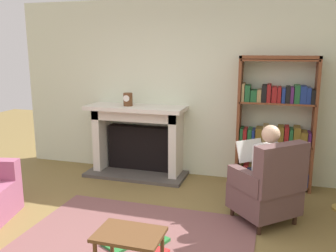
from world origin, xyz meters
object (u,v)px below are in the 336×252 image
object	(u,v)px
mantel_clock	(128,99)
seated_reader	(263,168)
side_table	(129,241)
fireplace	(138,138)
armchair_reading	(269,188)
bookshelf	(276,127)

from	to	relation	value
mantel_clock	seated_reader	xyz separation A→B (m)	(2.05, -0.96, -0.58)
side_table	fireplace	bearing A→B (deg)	109.76
seated_reader	side_table	bearing A→B (deg)	13.88
mantel_clock	armchair_reading	xyz separation A→B (m)	(2.13, -1.05, -0.78)
mantel_clock	fireplace	bearing A→B (deg)	40.87
mantel_clock	side_table	size ratio (longest dim) A/B	0.35
seated_reader	side_table	world-z (taller)	seated_reader
mantel_clock	side_table	bearing A→B (deg)	-67.14
seated_reader	mantel_clock	bearing A→B (deg)	-67.98
fireplace	mantel_clock	xyz separation A→B (m)	(-0.12, -0.10, 0.62)
armchair_reading	side_table	size ratio (longest dim) A/B	1.73
bookshelf	mantel_clock	bearing A→B (deg)	-176.44
mantel_clock	seated_reader	distance (m)	2.34
bookshelf	armchair_reading	bearing A→B (deg)	-92.05
bookshelf	seated_reader	bearing A→B (deg)	-96.37
armchair_reading	seated_reader	bearing A→B (deg)	-90.00
mantel_clock	seated_reader	world-z (taller)	mantel_clock
fireplace	seated_reader	bearing A→B (deg)	-28.74
fireplace	mantel_clock	world-z (taller)	mantel_clock
mantel_clock	side_table	xyz separation A→B (m)	(1.05, -2.49, -0.82)
bookshelf	side_table	xyz separation A→B (m)	(-1.13, -2.63, -0.49)
bookshelf	seated_reader	world-z (taller)	bookshelf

